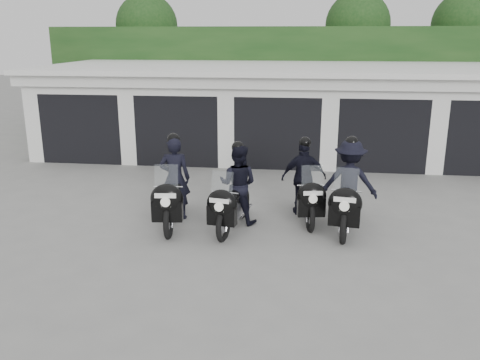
# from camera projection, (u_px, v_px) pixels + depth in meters

# --- Properties ---
(ground) EXTENTS (80.00, 80.00, 0.00)m
(ground) POSITION_uv_depth(u_px,v_px,m) (262.00, 237.00, 10.36)
(ground) COLOR gray
(ground) RESTS_ON ground
(garage_block) EXTENTS (16.40, 6.80, 2.96)m
(garage_block) POSITION_uv_depth(u_px,v_px,m) (281.00, 111.00, 17.66)
(garage_block) COLOR silver
(garage_block) RESTS_ON ground
(background_vegetation) EXTENTS (20.00, 3.90, 5.80)m
(background_vegetation) POSITION_uv_depth(u_px,v_px,m) (296.00, 64.00, 21.88)
(background_vegetation) COLOR #163914
(background_vegetation) RESTS_ON ground
(police_bike_a) EXTENTS (0.84, 2.30, 2.00)m
(police_bike_a) POSITION_uv_depth(u_px,v_px,m) (173.00, 188.00, 10.94)
(police_bike_a) COLOR black
(police_bike_a) RESTS_ON ground
(police_bike_b) EXTENTS (0.99, 2.14, 1.88)m
(police_bike_b) POSITION_uv_depth(u_px,v_px,m) (235.00, 190.00, 10.81)
(police_bike_b) COLOR black
(police_bike_b) RESTS_ON ground
(police_bike_c) EXTENTS (1.09, 2.13, 1.86)m
(police_bike_c) POSITION_uv_depth(u_px,v_px,m) (305.00, 183.00, 11.34)
(police_bike_c) COLOR black
(police_bike_c) RESTS_ON ground
(police_bike_d) EXTENTS (1.28, 2.28, 2.00)m
(police_bike_d) POSITION_uv_depth(u_px,v_px,m) (349.00, 188.00, 10.77)
(police_bike_d) COLOR black
(police_bike_d) RESTS_ON ground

